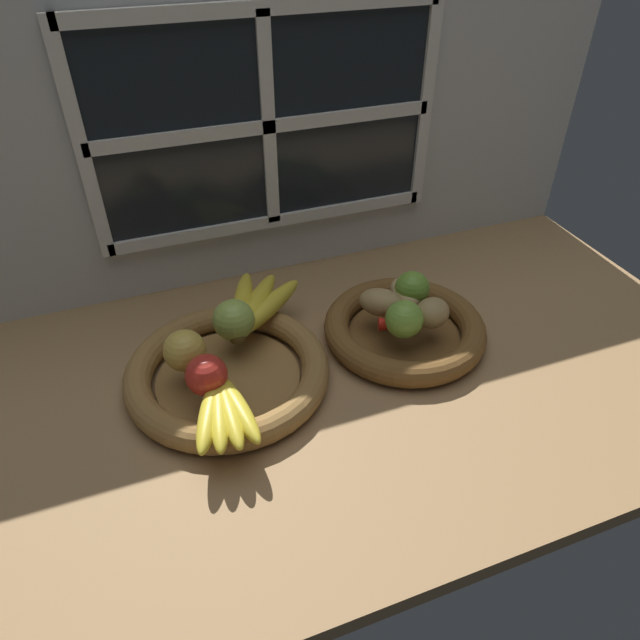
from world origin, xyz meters
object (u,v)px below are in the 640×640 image
object	(u,v)px
banana_bunch_back	(255,306)
lime_far	(412,288)
apple_golden_left	(185,351)
potato_back	(405,293)
fruit_bowl_right	(404,329)
potato_small	(432,313)
lime_near	(404,319)
apple_red_front	(206,375)
chili_pepper	(408,324)
fruit_bowl_left	(228,372)
apple_green_back	(234,320)
banana_bunch_front	(224,409)
potato_oblong	(381,302)

from	to	relation	value
banana_bunch_back	lime_far	xyz separation A→B (cm)	(27.60, -6.90, 1.48)
apple_golden_left	banana_bunch_back	xyz separation A→B (cm)	(14.03, 9.88, -1.69)
apple_golden_left	potato_back	xyz separation A→B (cm)	(40.62, 3.51, -1.34)
potato_back	fruit_bowl_right	bearing A→B (deg)	-114.44
fruit_bowl_right	potato_small	size ratio (longest dim) A/B	4.58
potato_back	lime_near	size ratio (longest dim) A/B	1.29
potato_back	potato_small	distance (cm)	7.73
potato_small	potato_back	bearing A→B (deg)	98.97
apple_golden_left	banana_bunch_back	bearing A→B (deg)	35.15
apple_golden_left	lime_near	world-z (taller)	apple_golden_left
apple_red_front	lime_far	distance (cm)	40.68
apple_red_front	chili_pepper	size ratio (longest dim) A/B	0.64
fruit_bowl_left	apple_golden_left	world-z (taller)	apple_golden_left
apple_green_back	apple_red_front	world-z (taller)	apple_green_back
banana_bunch_front	fruit_bowl_right	bearing A→B (deg)	18.20
fruit_bowl_left	potato_small	distance (cm)	36.22
apple_green_back	banana_bunch_back	bearing A→B (deg)	46.11
banana_bunch_front	apple_green_back	bearing A→B (deg)	71.07
fruit_bowl_left	lime_far	size ratio (longest dim) A/B	5.30
fruit_bowl_left	fruit_bowl_right	size ratio (longest dim) A/B	1.15
lime_near	fruit_bowl_right	bearing A→B (deg)	56.31
apple_green_back	potato_oblong	bearing A→B (deg)	-6.14
potato_small	lime_near	size ratio (longest dim) A/B	0.98
apple_red_front	lime_near	distance (cm)	33.99
fruit_bowl_left	lime_near	size ratio (longest dim) A/B	5.15
fruit_bowl_right	lime_near	xyz separation A→B (cm)	(-2.59, -3.88, 5.67)
apple_red_front	potato_back	size ratio (longest dim) A/B	0.77
lime_far	potato_small	bearing A→B (deg)	-88.51
apple_green_back	potato_oblong	distance (cm)	26.13
banana_bunch_back	potato_oblong	world-z (taller)	potato_oblong
apple_red_front	lime_near	xyz separation A→B (cm)	(33.94, 1.77, 0.04)
apple_red_front	lime_near	world-z (taller)	same
potato_oblong	lime_far	distance (cm)	6.75
apple_green_back	potato_oblong	world-z (taller)	apple_green_back
apple_golden_left	apple_red_front	xyz separation A→B (cm)	(2.08, -6.55, -0.16)
apple_green_back	lime_near	distance (cm)	28.60
banana_bunch_front	lime_far	distance (cm)	41.56
potato_back	banana_bunch_back	bearing A→B (deg)	166.52
banana_bunch_front	potato_back	world-z (taller)	potato_back
lime_far	chili_pepper	size ratio (longest dim) A/B	0.63
apple_red_front	potato_oblong	bearing A→B (deg)	14.40
apple_red_front	chili_pepper	distance (cm)	35.43
fruit_bowl_right	potato_back	bearing A→B (deg)	65.56
lime_near	apple_red_front	bearing A→B (deg)	-177.02
banana_bunch_front	potato_small	xyz separation A→B (cm)	(38.69, 8.46, 1.08)
fruit_bowl_right	chili_pepper	size ratio (longest dim) A/B	2.89
apple_green_back	chili_pepper	size ratio (longest dim) A/B	0.70
apple_red_front	banana_bunch_front	world-z (taller)	apple_red_front
banana_bunch_back	apple_red_front	bearing A→B (deg)	-126.02
apple_golden_left	chili_pepper	size ratio (longest dim) A/B	0.67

